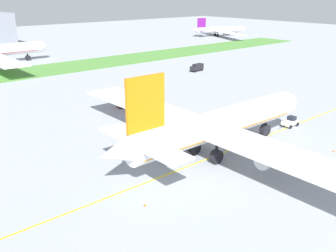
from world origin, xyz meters
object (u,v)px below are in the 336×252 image
Objects in this scene: ground_crew_wingwalker_starboard at (313,158)px; parked_airliner_far_centre at (219,30)px; traffic_cone_port_wing at (334,150)px; ground_crew_marshaller_front at (208,137)px; ground_crew_wingwalker_port at (305,165)px; traffic_cone_near_nose at (145,204)px; airliner_foreground at (215,125)px; service_truck_baggage_loader at (128,101)px; service_truck_fuel_bowser at (197,67)px; pushback_tug at (290,122)px.

parked_airliner_far_centre reaches higher than ground_crew_wingwalker_starboard.
ground_crew_marshaller_front is at bearing 126.93° from traffic_cone_port_wing.
ground_crew_wingwalker_port is 2.94× the size of traffic_cone_near_nose.
traffic_cone_near_nose and traffic_cone_port_wing have the same top height.
ground_crew_marshaller_front reaches higher than ground_crew_wingwalker_starboard.
airliner_foreground is 37.27m from service_truck_baggage_loader.
service_truck_baggage_loader is at bearing -154.81° from service_truck_fuel_bowser.
airliner_foreground reaches higher than service_truck_baggage_loader.
ground_crew_wingwalker_starboard is (-14.37, -13.93, -0.05)m from pushback_tug.
parked_airliner_far_centre reaches higher than ground_crew_wingwalker_port.
traffic_cone_port_wing is at bearing -131.33° from parked_airliner_far_centre.
ground_crew_marshaller_front is (-3.05, 20.32, -0.05)m from ground_crew_wingwalker_port.
pushback_tug is at bearing -14.97° from ground_crew_marshaller_front.
traffic_cone_port_wing is (39.75, -8.01, 0.00)m from traffic_cone_near_nose.
pushback_tug is at bearing -115.61° from service_truck_fuel_bowser.
ground_crew_marshaller_front is at bearing 54.56° from airliner_foreground.
parked_airliner_far_centre is (125.06, 135.80, 3.16)m from pushback_tug.
airliner_foreground is at bearing -125.44° from ground_crew_marshaller_front.
parked_airliner_far_centre reaches higher than service_truck_fuel_bowser.
pushback_tug is 0.09× the size of parked_airliner_far_centre.
pushback_tug reaches higher than traffic_cone_near_nose.
airliner_foreground is 24.02m from traffic_cone_port_wing.
airliner_foreground is at bearing 142.99° from traffic_cone_port_wing.
service_truck_baggage_loader is (-12.98, 50.65, 1.44)m from traffic_cone_port_wing.
parked_airliner_far_centre reaches higher than traffic_cone_port_wing.
airliner_foreground is 18.48m from ground_crew_wingwalker_starboard.
traffic_cone_port_wing is at bearing -53.07° from ground_crew_marshaller_front.
traffic_cone_near_nose is 99.25m from service_truck_fuel_bowser.
ground_crew_marshaller_front is at bearing 24.80° from traffic_cone_near_nose.
pushback_tug is 20.01m from ground_crew_wingwalker_starboard.
parked_airliner_far_centre is (139.43, 149.72, 3.21)m from ground_crew_wingwalker_starboard.
parked_airliner_far_centre is (131.66, 149.68, 3.91)m from traffic_cone_port_wing.
traffic_cone_port_wing is (14.72, -19.58, -0.70)m from ground_crew_marshaller_front.
traffic_cone_near_nose is (-31.98, 8.06, -0.69)m from ground_crew_wingwalker_starboard.
airliner_foreground is 13.18× the size of pushback_tug.
pushback_tug is 46.72m from traffic_cone_near_nose.
service_truck_baggage_loader reaches higher than traffic_cone_near_nose.
service_truck_baggage_loader is at bearing 91.46° from ground_crew_wingwalker_port.
ground_crew_wingwalker_port is 3.96m from ground_crew_wingwalker_starboard.
ground_crew_wingwalker_starboard is 7.81m from traffic_cone_port_wing.
ground_crew_wingwalker_starboard is (6.94, -19.63, -0.01)m from ground_crew_marshaller_front.
ground_crew_marshaller_front is at bearing -132.84° from service_truck_fuel_bowser.
pushback_tug is 3.60× the size of ground_crew_marshaller_front.
traffic_cone_port_wing is (7.77, 0.04, -0.69)m from ground_crew_wingwalker_starboard.
ground_crew_wingwalker_port is 11.72m from traffic_cone_port_wing.
ground_crew_wingwalker_starboard is (3.89, 0.70, -0.06)m from ground_crew_wingwalker_port.
ground_crew_marshaller_front is (3.93, 5.52, -4.93)m from airliner_foreground.
airliner_foreground is 17.07m from ground_crew_wingwalker_port.
ground_crew_wingwalker_port is 2.94× the size of traffic_cone_port_wing.
ground_crew_marshaller_front reaches higher than traffic_cone_near_nose.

